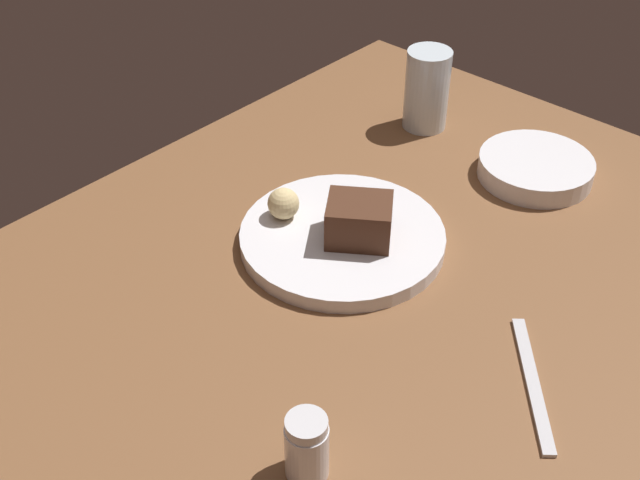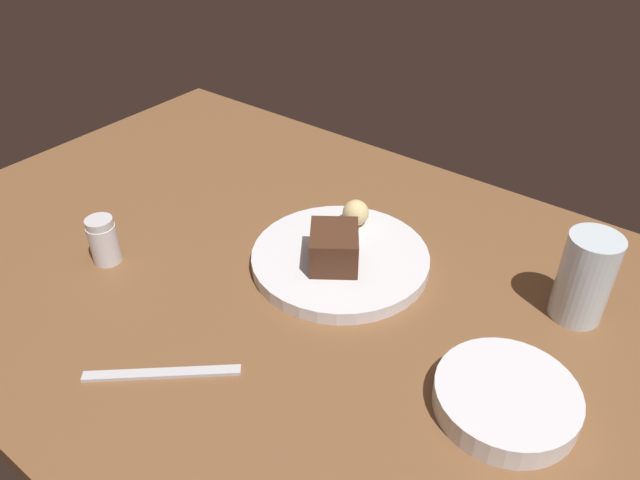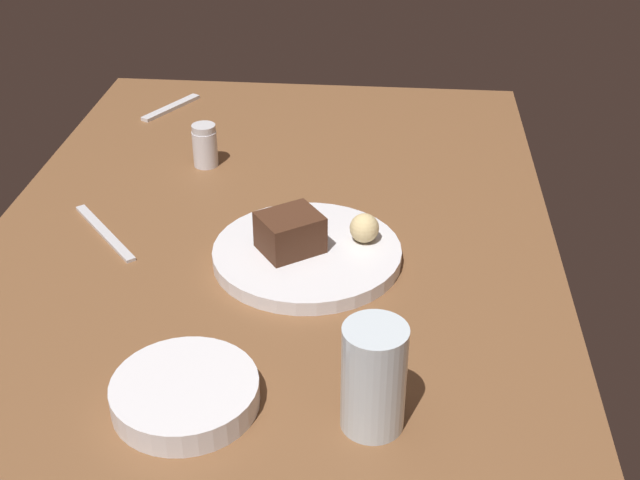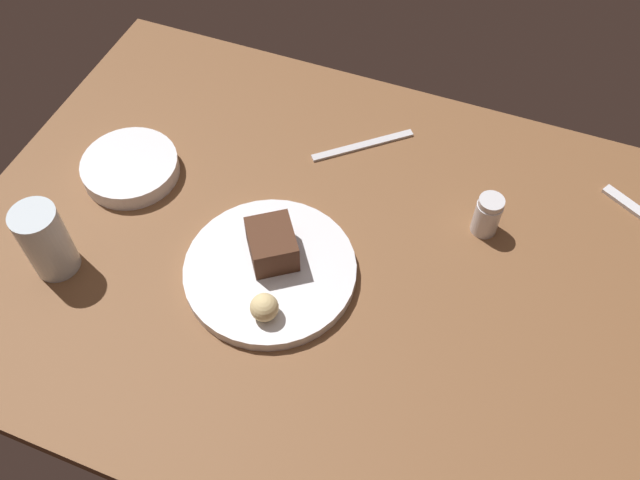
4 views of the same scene
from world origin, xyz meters
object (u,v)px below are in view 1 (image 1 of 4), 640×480
(bread_roll, at_px, (283,204))
(butter_knife, at_px, (532,382))
(side_bowl, at_px, (535,168))
(chocolate_cake_slice, at_px, (359,220))
(salt_shaker, at_px, (307,447))
(water_glass, at_px, (427,89))
(dessert_plate, at_px, (342,238))

(bread_roll, relative_size, butter_knife, 0.22)
(side_bowl, bearing_deg, chocolate_cake_slice, 165.14)
(bread_roll, distance_m, salt_shaker, 0.38)
(water_glass, bearing_deg, side_bowl, -92.99)
(bread_roll, relative_size, side_bowl, 0.25)
(water_glass, bearing_deg, chocolate_cake_slice, -157.89)
(salt_shaker, distance_m, water_glass, 0.68)
(dessert_plate, relative_size, salt_shaker, 3.58)
(salt_shaker, xyz_separation_m, butter_knife, (0.24, -0.10, -0.03))
(side_bowl, height_order, butter_knife, side_bowl)
(chocolate_cake_slice, height_order, salt_shaker, same)
(chocolate_cake_slice, distance_m, water_glass, 0.34)
(bread_roll, height_order, butter_knife, bread_roll)
(chocolate_cake_slice, bearing_deg, dessert_plate, 101.77)
(dessert_plate, height_order, bread_roll, bread_roll)
(bread_roll, bearing_deg, side_bowl, -28.56)
(dessert_plate, distance_m, chocolate_cake_slice, 0.04)
(side_bowl, bearing_deg, butter_knife, -149.60)
(salt_shaker, bearing_deg, dessert_plate, 35.62)
(salt_shaker, xyz_separation_m, side_bowl, (0.59, 0.10, -0.02))
(side_bowl, bearing_deg, salt_shaker, -170.17)
(water_glass, bearing_deg, butter_knife, -131.22)
(dessert_plate, relative_size, butter_knife, 1.39)
(dessert_plate, relative_size, side_bowl, 1.62)
(chocolate_cake_slice, xyz_separation_m, butter_knife, (-0.05, -0.28, -0.04))
(dessert_plate, distance_m, butter_knife, 0.31)
(chocolate_cake_slice, relative_size, water_glass, 0.64)
(butter_knife, bearing_deg, water_glass, 8.04)
(dessert_plate, xyz_separation_m, butter_knife, (-0.04, -0.31, -0.01))
(bread_roll, height_order, water_glass, water_glass)
(water_glass, bearing_deg, dessert_plate, -161.84)
(bread_roll, distance_m, butter_knife, 0.39)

